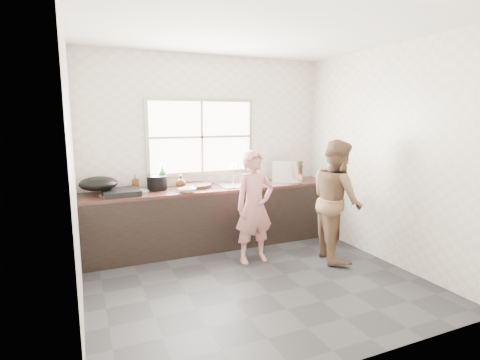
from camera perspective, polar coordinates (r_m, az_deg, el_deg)
name	(u,v)px	position (r m, az deg, el deg)	size (l,w,h in m)	color
floor	(255,281)	(4.41, 2.26, -15.07)	(3.60, 3.20, 0.01)	#2A2A2D
ceiling	(256,30)	(4.10, 2.53, 21.86)	(3.60, 3.20, 0.01)	silver
wall_back	(208,150)	(5.52, -4.93, 4.51)	(3.60, 0.01, 2.70)	beige
wall_left	(73,172)	(3.64, -24.15, 1.13)	(0.01, 3.20, 2.70)	beige
wall_right	(384,156)	(5.09, 21.04, 3.49)	(0.01, 3.20, 2.70)	beige
wall_front	(357,188)	(2.70, 17.42, -1.11)	(3.60, 0.01, 2.70)	beige
cabinet	(216,218)	(5.39, -3.71, -5.76)	(3.60, 0.62, 0.82)	black
countertop	(215,188)	(5.29, -3.76, -1.26)	(3.60, 0.64, 0.04)	#361B16
sink	(238,185)	(5.41, -0.28, -0.73)	(0.55, 0.45, 0.02)	silver
faucet	(233,173)	(5.57, -1.09, 1.07)	(0.02, 0.02, 0.30)	silver
window_frame	(201,137)	(5.46, -5.91, 6.55)	(1.60, 0.05, 1.10)	#9EA0A5
window_glazing	(202,137)	(5.43, -5.83, 6.54)	(1.50, 0.01, 1.00)	white
woman	(254,210)	(4.74, 2.21, -4.66)	(0.49, 0.32, 1.33)	tan
person_side	(337,200)	(4.97, 14.51, -2.97)	(0.76, 0.59, 1.56)	brown
cutting_board	(196,185)	(5.30, -6.77, -0.83)	(0.45, 0.45, 0.04)	black
cleaver	(201,185)	(5.23, -6.02, -0.72)	(0.20, 0.10, 0.01)	silver
bowl_mince	(187,190)	(4.95, -8.07, -1.53)	(0.22, 0.22, 0.06)	silver
bowl_crabs	(249,184)	(5.31, 1.36, -0.66)	(0.19, 0.19, 0.06)	silver
bowl_held	(251,185)	(5.26, 1.68, -0.75)	(0.19, 0.19, 0.06)	white
black_pot	(157,183)	(5.17, -12.52, -0.44)	(0.26, 0.26, 0.19)	black
plate_food	(142,191)	(5.14, -14.74, -1.57)	(0.20, 0.20, 0.02)	silver
bottle_green	(163,176)	(5.29, -11.72, 0.55)	(0.12, 0.12, 0.32)	#328E2E
bottle_brown_tall	(135,183)	(5.24, -15.64, -0.45)	(0.08, 0.08, 0.18)	#4B2C12
bottle_brown_short	(181,182)	(5.23, -9.01, -0.31)	(0.13, 0.13, 0.17)	#442411
glass_jar	(164,184)	(5.28, -11.47, -0.65)	(0.07, 0.07, 0.11)	white
burner	(121,192)	(4.97, -17.64, -1.77)	(0.45, 0.45, 0.07)	black
wok	(98,184)	(5.01, -20.76, -0.52)	(0.47, 0.47, 0.18)	black
dish_rack	(285,171)	(5.68, 6.93, 1.34)	(0.45, 0.31, 0.33)	silver
pot_lid_left	(108,195)	(4.96, -19.48, -2.24)	(0.22, 0.22, 0.01)	silver
pot_lid_right	(123,195)	(4.94, -17.43, -2.16)	(0.22, 0.22, 0.01)	#A6A9AD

